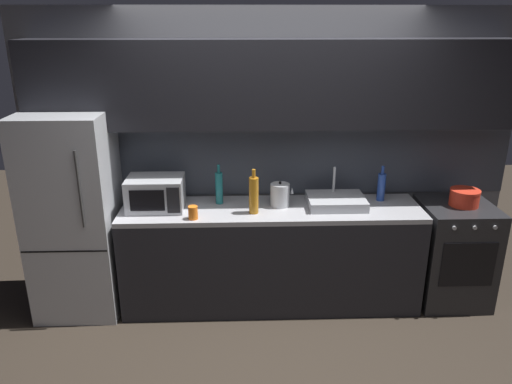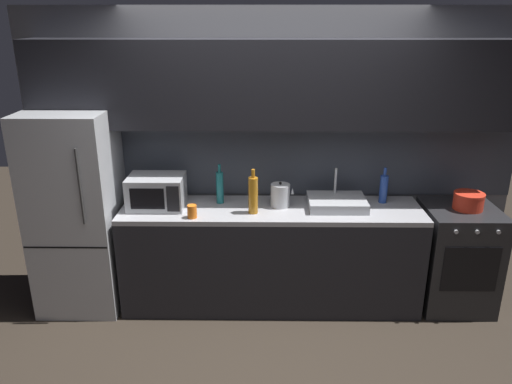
% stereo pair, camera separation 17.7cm
% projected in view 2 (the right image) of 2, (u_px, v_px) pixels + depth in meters
% --- Properties ---
extents(ground_plane, '(10.00, 10.00, 0.00)m').
position_uv_depth(ground_plane, '(272.00, 368.00, 3.58)').
color(ground_plane, '#2D261E').
extents(back_wall, '(4.26, 0.44, 2.50)m').
position_uv_depth(back_wall, '(272.00, 124.00, 4.18)').
color(back_wall, slate).
rests_on(back_wall, ground).
extents(counter_run, '(2.52, 0.60, 0.90)m').
position_uv_depth(counter_run, '(271.00, 256.00, 4.28)').
color(counter_run, black).
rests_on(counter_run, ground).
extents(refrigerator, '(0.68, 0.69, 1.72)m').
position_uv_depth(refrigerator, '(77.00, 212.00, 4.16)').
color(refrigerator, '#B7BABF').
rests_on(refrigerator, ground).
extents(oven_range, '(0.60, 0.62, 0.90)m').
position_uv_depth(oven_range, '(456.00, 257.00, 4.26)').
color(oven_range, '#232326').
rests_on(oven_range, ground).
extents(microwave, '(0.46, 0.35, 0.27)m').
position_uv_depth(microwave, '(157.00, 192.00, 4.11)').
color(microwave, '#A8AAAF').
rests_on(microwave, counter_run).
extents(sink_basin, '(0.48, 0.38, 0.30)m').
position_uv_depth(sink_basin, '(337.00, 202.00, 4.13)').
color(sink_basin, '#ADAFB5').
rests_on(sink_basin, counter_run).
extents(kettle, '(0.20, 0.16, 0.22)m').
position_uv_depth(kettle, '(280.00, 195.00, 4.14)').
color(kettle, '#B7BABF').
rests_on(kettle, counter_run).
extents(wine_bottle_amber, '(0.08, 0.08, 0.37)m').
position_uv_depth(wine_bottle_amber, '(253.00, 195.00, 3.97)').
color(wine_bottle_amber, '#B27019').
rests_on(wine_bottle_amber, counter_run).
extents(wine_bottle_blue, '(0.07, 0.07, 0.31)m').
position_uv_depth(wine_bottle_blue, '(384.00, 188.00, 4.21)').
color(wine_bottle_blue, '#234299').
rests_on(wine_bottle_blue, counter_run).
extents(wine_bottle_teal, '(0.06, 0.06, 0.34)m').
position_uv_depth(wine_bottle_teal, '(220.00, 187.00, 4.19)').
color(wine_bottle_teal, '#19666B').
rests_on(wine_bottle_teal, counter_run).
extents(mug_orange, '(0.08, 0.08, 0.11)m').
position_uv_depth(mug_orange, '(192.00, 211.00, 3.91)').
color(mug_orange, orange).
rests_on(mug_orange, counter_run).
extents(cooking_pot, '(0.25, 0.25, 0.14)m').
position_uv_depth(cooking_pot, '(468.00, 201.00, 4.08)').
color(cooking_pot, red).
rests_on(cooking_pot, oven_range).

